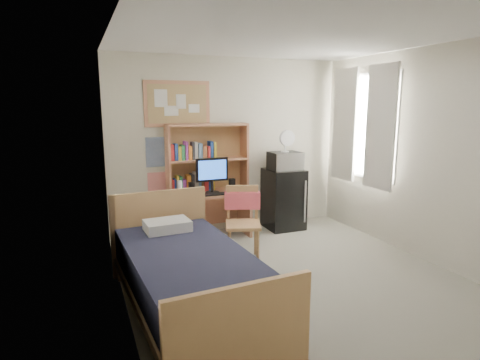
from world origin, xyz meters
name	(u,v)px	position (x,y,z in m)	size (l,w,h in m)	color
floor	(297,282)	(0.00, 0.00, -0.01)	(3.60, 4.20, 0.02)	gray
ceiling	(304,33)	(0.00, 0.00, 2.60)	(3.60, 4.20, 0.02)	silver
wall_back	(229,145)	(0.00, 2.10, 1.30)	(3.60, 0.04, 2.60)	beige
wall_left	(120,176)	(-1.80, 0.00, 1.30)	(0.04, 4.20, 2.60)	beige
wall_right	(430,156)	(1.80, 0.00, 1.30)	(0.04, 4.20, 2.60)	beige
window_unit	(363,126)	(1.75, 1.20, 1.60)	(0.10, 1.40, 1.70)	white
curtain_left	(380,128)	(1.72, 0.80, 1.60)	(0.04, 0.55, 1.70)	silver
curtain_right	(344,125)	(1.72, 1.60, 1.60)	(0.04, 0.55, 1.70)	silver
bulletin_board	(177,104)	(-0.78, 2.08, 1.92)	(0.94, 0.03, 0.64)	tan
poster_wave	(156,152)	(-1.10, 2.09, 1.25)	(0.30, 0.01, 0.42)	#23478F
poster_japan	(158,185)	(-1.10, 2.09, 0.78)	(0.28, 0.01, 0.36)	red
desk	(211,215)	(-0.39, 1.80, 0.34)	(1.07, 0.54, 0.67)	tan
desk_chair	(243,224)	(-0.30, 0.82, 0.46)	(0.46, 0.46, 0.92)	tan
mini_fridge	(283,199)	(0.79, 1.81, 0.47)	(0.55, 0.55, 0.93)	black
bed	(190,283)	(-1.25, -0.20, 0.29)	(1.06, 2.11, 0.58)	black
hutch	(207,157)	(-0.39, 1.95, 1.16)	(1.19, 0.30, 0.97)	tan
monitor	(212,176)	(-0.39, 1.74, 0.92)	(0.47, 0.04, 0.50)	black
keyboard	(215,194)	(-0.39, 1.60, 0.68)	(0.40, 0.13, 0.02)	black
speaker_left	(192,188)	(-0.69, 1.74, 0.76)	(0.07, 0.07, 0.18)	black
speaker_right	(232,185)	(-0.09, 1.74, 0.77)	(0.08, 0.08, 0.19)	black
water_bottle	(180,189)	(-0.87, 1.70, 0.78)	(0.06, 0.06, 0.22)	white
hoodie	(242,200)	(-0.24, 1.00, 0.71)	(0.45, 0.14, 0.21)	#FD6070
microwave	(285,161)	(0.79, 1.79, 1.06)	(0.46, 0.35, 0.27)	silver
desk_fan	(285,142)	(0.79, 1.79, 1.35)	(0.24, 0.24, 0.30)	white
pillow	(167,225)	(-1.30, 0.55, 0.64)	(0.47, 0.33, 0.11)	white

